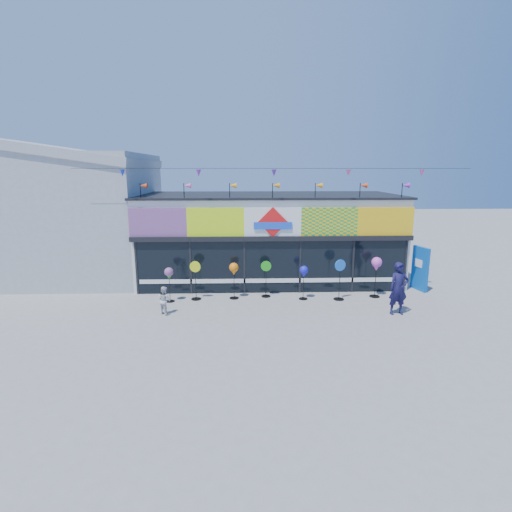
{
  "coord_description": "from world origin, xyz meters",
  "views": [
    {
      "loc": [
        -1.25,
        -13.24,
        5.27
      ],
      "look_at": [
        -0.75,
        2.0,
        1.95
      ],
      "focal_mm": 28.0,
      "sensor_mm": 36.0,
      "label": 1
    }
  ],
  "objects_px": {
    "spinner_6": "(376,265)",
    "child": "(164,300)",
    "spinner_2": "(234,270)",
    "spinner_5": "(340,279)",
    "spinner_0": "(169,274)",
    "adult_man": "(399,289)",
    "spinner_1": "(196,279)",
    "spinner_3": "(266,278)",
    "blue_sign": "(420,268)",
    "spinner_4": "(304,273)"
  },
  "relations": [
    {
      "from": "spinner_0",
      "to": "child",
      "type": "relative_size",
      "value": 1.35
    },
    {
      "from": "spinner_3",
      "to": "spinner_5",
      "type": "height_order",
      "value": "spinner_5"
    },
    {
      "from": "spinner_6",
      "to": "adult_man",
      "type": "bearing_deg",
      "value": -85.41
    },
    {
      "from": "spinner_1",
      "to": "adult_man",
      "type": "relative_size",
      "value": 0.82
    },
    {
      "from": "spinner_4",
      "to": "adult_man",
      "type": "relative_size",
      "value": 0.72
    },
    {
      "from": "spinner_1",
      "to": "spinner_6",
      "type": "xyz_separation_m",
      "value": [
        7.49,
        0.1,
        0.52
      ]
    },
    {
      "from": "spinner_5",
      "to": "adult_man",
      "type": "bearing_deg",
      "value": -44.52
    },
    {
      "from": "spinner_0",
      "to": "blue_sign",
      "type": "bearing_deg",
      "value": 6.72
    },
    {
      "from": "spinner_6",
      "to": "spinner_3",
      "type": "bearing_deg",
      "value": 177.82
    },
    {
      "from": "spinner_3",
      "to": "spinner_5",
      "type": "xyz_separation_m",
      "value": [
        2.99,
        -0.49,
        0.08
      ]
    },
    {
      "from": "spinner_0",
      "to": "adult_man",
      "type": "bearing_deg",
      "value": -11.08
    },
    {
      "from": "spinner_1",
      "to": "child",
      "type": "height_order",
      "value": "spinner_1"
    },
    {
      "from": "spinner_2",
      "to": "child",
      "type": "distance_m",
      "value": 3.15
    },
    {
      "from": "spinner_4",
      "to": "spinner_1",
      "type": "bearing_deg",
      "value": 178.53
    },
    {
      "from": "adult_man",
      "to": "spinner_6",
      "type": "bearing_deg",
      "value": 88.68
    },
    {
      "from": "spinner_0",
      "to": "adult_man",
      "type": "xyz_separation_m",
      "value": [
        8.68,
        -1.7,
        -0.16
      ]
    },
    {
      "from": "spinner_6",
      "to": "spinner_2",
      "type": "bearing_deg",
      "value": -179.74
    },
    {
      "from": "blue_sign",
      "to": "spinner_4",
      "type": "height_order",
      "value": "blue_sign"
    },
    {
      "from": "spinner_0",
      "to": "child",
      "type": "distance_m",
      "value": 1.53
    },
    {
      "from": "blue_sign",
      "to": "spinner_6",
      "type": "distance_m",
      "value": 2.49
    },
    {
      "from": "spinner_0",
      "to": "spinner_3",
      "type": "relative_size",
      "value": 0.92
    },
    {
      "from": "spinner_1",
      "to": "spinner_6",
      "type": "bearing_deg",
      "value": 0.74
    },
    {
      "from": "spinner_4",
      "to": "child",
      "type": "distance_m",
      "value": 5.66
    },
    {
      "from": "spinner_3",
      "to": "spinner_4",
      "type": "xyz_separation_m",
      "value": [
        1.53,
        -0.39,
        0.32
      ]
    },
    {
      "from": "spinner_1",
      "to": "spinner_5",
      "type": "height_order",
      "value": "spinner_5"
    },
    {
      "from": "spinner_4",
      "to": "blue_sign",
      "type": "bearing_deg",
      "value": 11.99
    },
    {
      "from": "spinner_4",
      "to": "spinner_6",
      "type": "height_order",
      "value": "spinner_6"
    },
    {
      "from": "spinner_3",
      "to": "spinner_6",
      "type": "relative_size",
      "value": 0.9
    },
    {
      "from": "spinner_0",
      "to": "spinner_2",
      "type": "height_order",
      "value": "spinner_2"
    },
    {
      "from": "spinner_6",
      "to": "adult_man",
      "type": "distance_m",
      "value": 2.09
    },
    {
      "from": "spinner_5",
      "to": "spinner_6",
      "type": "relative_size",
      "value": 0.99
    },
    {
      "from": "spinner_6",
      "to": "spinner_4",
      "type": "bearing_deg",
      "value": -176.06
    },
    {
      "from": "child",
      "to": "spinner_6",
      "type": "bearing_deg",
      "value": -128.02
    },
    {
      "from": "blue_sign",
      "to": "spinner_0",
      "type": "xyz_separation_m",
      "value": [
        -10.8,
        -1.27,
        0.16
      ]
    },
    {
      "from": "blue_sign",
      "to": "spinner_3",
      "type": "xyz_separation_m",
      "value": [
        -6.86,
        -0.75,
        -0.16
      ]
    },
    {
      "from": "child",
      "to": "spinner_5",
      "type": "bearing_deg",
      "value": -127.92
    },
    {
      "from": "spinner_1",
      "to": "spinner_2",
      "type": "distance_m",
      "value": 1.61
    },
    {
      "from": "spinner_5",
      "to": "child",
      "type": "xyz_separation_m",
      "value": [
        -6.87,
        -1.43,
        -0.37
      ]
    },
    {
      "from": "spinner_4",
      "to": "child",
      "type": "xyz_separation_m",
      "value": [
        -5.41,
        -1.54,
        -0.61
      ]
    },
    {
      "from": "spinner_2",
      "to": "spinner_5",
      "type": "relative_size",
      "value": 0.9
    },
    {
      "from": "spinner_3",
      "to": "spinner_4",
      "type": "relative_size",
      "value": 1.09
    },
    {
      "from": "spinner_1",
      "to": "adult_man",
      "type": "bearing_deg",
      "value": -14.3
    },
    {
      "from": "blue_sign",
      "to": "child",
      "type": "xyz_separation_m",
      "value": [
        -10.75,
        -2.67,
        -0.45
      ]
    },
    {
      "from": "spinner_6",
      "to": "spinner_0",
      "type": "bearing_deg",
      "value": -177.65
    },
    {
      "from": "spinner_1",
      "to": "spinner_4",
      "type": "relative_size",
      "value": 1.14
    },
    {
      "from": "spinner_0",
      "to": "adult_man",
      "type": "distance_m",
      "value": 8.85
    },
    {
      "from": "spinner_0",
      "to": "spinner_4",
      "type": "distance_m",
      "value": 5.46
    },
    {
      "from": "spinner_1",
      "to": "spinner_4",
      "type": "xyz_separation_m",
      "value": [
        4.43,
        -0.11,
        0.28
      ]
    },
    {
      "from": "spinner_6",
      "to": "child",
      "type": "bearing_deg",
      "value": -168.33
    },
    {
      "from": "blue_sign",
      "to": "spinner_6",
      "type": "relative_size",
      "value": 1.14
    }
  ]
}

